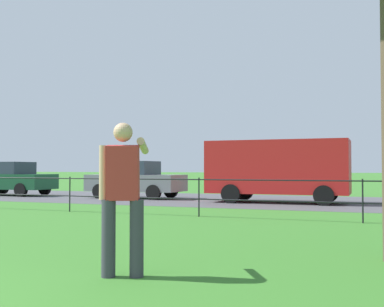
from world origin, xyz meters
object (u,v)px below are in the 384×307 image
(car_grey_far_right, at_px, (135,179))
(person_thrower, at_px, (123,193))
(car_dark_green_left, at_px, (11,178))
(panel_van_right, at_px, (278,168))

(car_grey_far_right, bearing_deg, person_thrower, -62.13)
(person_thrower, bearing_deg, car_dark_green_left, 136.00)
(person_thrower, distance_m, car_grey_far_right, 14.73)
(person_thrower, bearing_deg, panel_van_right, 93.53)
(person_thrower, height_order, car_dark_green_left, person_thrower)
(person_thrower, height_order, car_grey_far_right, person_thrower)
(panel_van_right, bearing_deg, person_thrower, -86.47)
(car_dark_green_left, distance_m, car_grey_far_right, 6.37)
(person_thrower, distance_m, car_dark_green_left, 18.42)
(person_thrower, relative_size, car_grey_far_right, 0.44)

